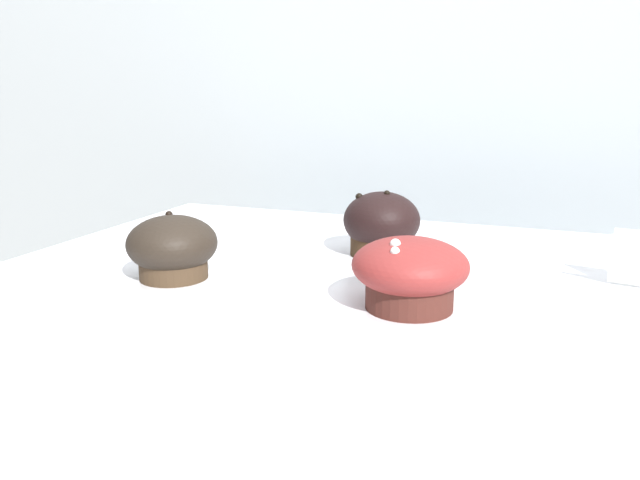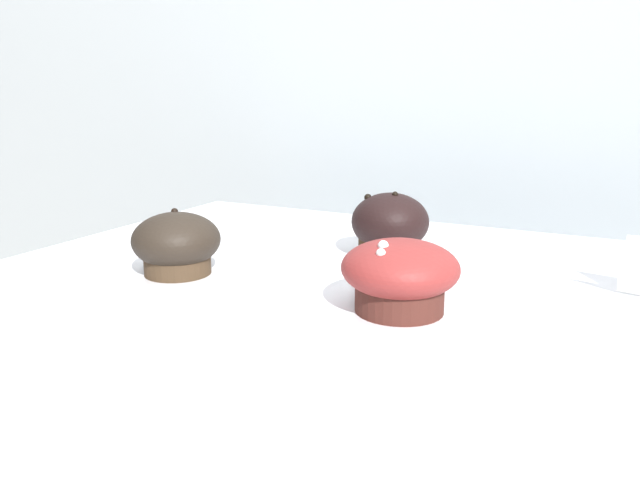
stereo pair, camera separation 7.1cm
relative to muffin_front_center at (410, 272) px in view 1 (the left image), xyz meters
The scene contains 5 objects.
wall_back 0.71m from the muffin_front_center, 91.65° to the left, with size 3.20×0.10×1.80m, color #A8B2B7.
muffin_front_center is the anchor object (origin of this frame).
muffin_back_left 0.28m from the muffin_front_center, behind, with size 0.10×0.10×0.08m.
muffin_back_right 0.20m from the muffin_front_center, 113.03° to the left, with size 0.10×0.10×0.09m.
price_card 0.27m from the muffin_front_center, 35.28° to the left, with size 0.06×0.05×0.06m.
Camera 1 is at (0.14, -0.69, 1.17)m, focal length 35.00 mm.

